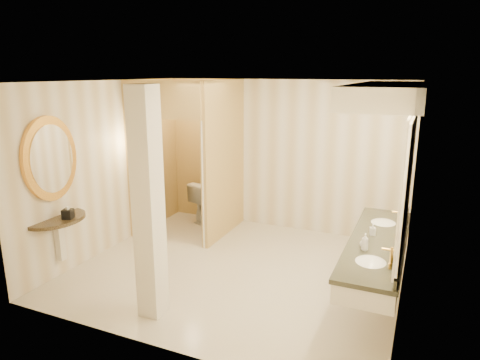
# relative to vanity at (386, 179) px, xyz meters

# --- Properties ---
(floor) EXTENTS (4.50, 4.50, 0.00)m
(floor) POSITION_rel_vanity_xyz_m (-1.98, 0.24, -1.63)
(floor) COLOR beige
(floor) RESTS_ON ground
(ceiling) EXTENTS (4.50, 4.50, 0.00)m
(ceiling) POSITION_rel_vanity_xyz_m (-1.98, 0.24, 1.07)
(ceiling) COLOR white
(ceiling) RESTS_ON wall_back
(wall_back) EXTENTS (4.50, 0.02, 2.70)m
(wall_back) POSITION_rel_vanity_xyz_m (-1.98, 2.24, -0.28)
(wall_back) COLOR white
(wall_back) RESTS_ON floor
(wall_front) EXTENTS (4.50, 0.02, 2.70)m
(wall_front) POSITION_rel_vanity_xyz_m (-1.98, -1.76, -0.28)
(wall_front) COLOR white
(wall_front) RESTS_ON floor
(wall_left) EXTENTS (0.02, 4.00, 2.70)m
(wall_left) POSITION_rel_vanity_xyz_m (-4.23, 0.24, -0.28)
(wall_left) COLOR white
(wall_left) RESTS_ON floor
(wall_right) EXTENTS (0.02, 4.00, 2.70)m
(wall_right) POSITION_rel_vanity_xyz_m (0.27, 0.24, -0.28)
(wall_right) COLOR white
(wall_right) RESTS_ON floor
(toilet_closet) EXTENTS (1.50, 1.55, 2.70)m
(toilet_closet) POSITION_rel_vanity_xyz_m (-3.10, 1.21, -0.24)
(toilet_closet) COLOR tan
(toilet_closet) RESTS_ON floor
(wall_sconce) EXTENTS (0.14, 0.14, 0.42)m
(wall_sconce) POSITION_rel_vanity_xyz_m (-3.90, 0.67, 0.10)
(wall_sconce) COLOR #BF8E3D
(wall_sconce) RESTS_ON toilet_closet
(vanity) EXTENTS (0.75, 2.64, 2.09)m
(vanity) POSITION_rel_vanity_xyz_m (0.00, 0.00, 0.00)
(vanity) COLOR white
(vanity) RESTS_ON floor
(console_shelf) EXTENTS (0.88, 0.88, 1.89)m
(console_shelf) POSITION_rel_vanity_xyz_m (-4.19, -0.93, -0.29)
(console_shelf) COLOR black
(console_shelf) RESTS_ON floor
(pillar) EXTENTS (0.27, 0.27, 2.70)m
(pillar) POSITION_rel_vanity_xyz_m (-2.43, -1.22, -0.28)
(pillar) COLOR white
(pillar) RESTS_ON floor
(tissue_box) EXTENTS (0.17, 0.17, 0.13)m
(tissue_box) POSITION_rel_vanity_xyz_m (-4.00, -0.90, -0.69)
(tissue_box) COLOR black
(tissue_box) RESTS_ON console_shelf
(toilet) EXTENTS (0.66, 0.87, 0.79)m
(toilet) POSITION_rel_vanity_xyz_m (-3.34, 1.99, -1.24)
(toilet) COLOR white
(toilet) RESTS_ON floor
(soap_bottle_a) EXTENTS (0.08, 0.08, 0.14)m
(soap_bottle_a) POSITION_rel_vanity_xyz_m (-0.11, 0.13, -0.68)
(soap_bottle_a) COLOR beige
(soap_bottle_a) RESTS_ON vanity
(soap_bottle_b) EXTENTS (0.11, 0.11, 0.12)m
(soap_bottle_b) POSITION_rel_vanity_xyz_m (-0.15, -0.30, -0.69)
(soap_bottle_b) COLOR silver
(soap_bottle_b) RESTS_ON vanity
(soap_bottle_c) EXTENTS (0.08, 0.08, 0.20)m
(soap_bottle_c) POSITION_rel_vanity_xyz_m (-0.13, -0.38, -0.65)
(soap_bottle_c) COLOR #C6B28C
(soap_bottle_c) RESTS_ON vanity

